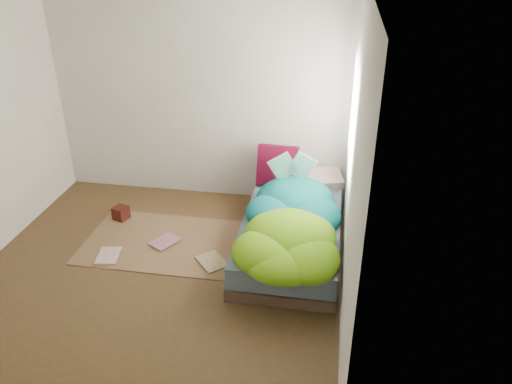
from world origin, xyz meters
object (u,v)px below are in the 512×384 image
open_book (293,158)px  floor_book_a (98,256)px  bed (292,232)px  wooden_box (121,213)px  floor_book_b (158,238)px  pillow_magenta (278,165)px

open_book → floor_book_a: size_ratio=1.40×
open_book → floor_book_a: (-1.86, -0.99, -0.78)m
bed → open_book: (-0.05, 0.44, 0.64)m
bed → open_book: 0.78m
wooden_box → floor_book_b: bearing=-31.5°
floor_book_a → floor_book_b: floor_book_b is taller
floor_book_a → floor_book_b: 0.65m
pillow_magenta → floor_book_b: bearing=-140.7°
pillow_magenta → wooden_box: bearing=-160.4°
bed → pillow_magenta: (-0.25, 0.74, 0.40)m
open_book → wooden_box: size_ratio=2.80×
open_book → floor_book_b: (-1.36, -0.58, -0.78)m
wooden_box → bed: bearing=-5.9°
floor_book_b → bed: bearing=36.4°
open_book → bed: bearing=-95.4°
floor_book_a → pillow_magenta: bearing=27.8°
bed → wooden_box: bed is taller
wooden_box → floor_book_b: size_ratio=0.51×
open_book → wooden_box: open_book is taller
bed → pillow_magenta: 0.88m
pillow_magenta → open_book: 0.43m
pillow_magenta → open_book: bearing=-54.9°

